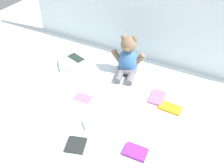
{
  "coord_description": "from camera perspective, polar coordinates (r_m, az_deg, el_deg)",
  "views": [
    {
      "loc": [
        0.5,
        -1.07,
        1.0
      ],
      "look_at": [
        -0.01,
        -0.1,
        0.1
      ],
      "focal_mm": 39.56,
      "sensor_mm": 36.0,
      "label": 1
    }
  ],
  "objects": [
    {
      "name": "book_case_3",
      "position": [
        1.77,
        -11.1,
        4.43
      ],
      "size": [
        0.14,
        0.15,
        0.02
      ],
      "primitive_type": "cube",
      "rotation": [
        0.0,
        0.0,
        0.74
      ],
      "color": "#90A79C",
      "rests_on": "ground_plane"
    },
    {
      "name": "backdrop_drape",
      "position": [
        1.69,
        8.58,
        16.05
      ],
      "size": [
        1.88,
        0.03,
        0.69
      ],
      "primitive_type": "cube",
      "color": "silver",
      "rests_on": "ground_plane"
    },
    {
      "name": "book_case_7",
      "position": [
        1.45,
        13.31,
        -5.39
      ],
      "size": [
        0.13,
        0.08,
        0.01
      ],
      "primitive_type": "cube",
      "rotation": [
        0.0,
        0.0,
        1.54
      ],
      "color": "orange",
      "rests_on": "ground_plane"
    },
    {
      "name": "book_case_2",
      "position": [
        1.34,
        -4.29,
        -8.63
      ],
      "size": [
        0.13,
        0.14,
        0.01
      ],
      "primitive_type": "cube",
      "rotation": [
        0.0,
        0.0,
        2.44
      ],
      "color": "white",
      "rests_on": "ground_plane"
    },
    {
      "name": "teddy_bear",
      "position": [
        1.61,
        3.66,
        5.49
      ],
      "size": [
        0.23,
        0.22,
        0.28
      ],
      "rotation": [
        0.0,
        0.0,
        0.22
      ],
      "color": "#3F72B2",
      "rests_on": "ground_plane"
    },
    {
      "name": "book_case_6",
      "position": [
        1.26,
        -8.49,
        -13.69
      ],
      "size": [
        0.12,
        0.12,
        0.01
      ],
      "primitive_type": "cube",
      "rotation": [
        0.0,
        0.0,
        5.03
      ],
      "color": "#212826",
      "rests_on": "ground_plane"
    },
    {
      "name": "book_case_1",
      "position": [
        1.22,
        5.43,
        -15.36
      ],
      "size": [
        0.11,
        0.08,
        0.02
      ],
      "primitive_type": "cube",
      "rotation": [
        0.0,
        0.0,
        1.62
      ],
      "color": "purple",
      "rests_on": "ground_plane"
    },
    {
      "name": "book_case_4",
      "position": [
        1.84,
        -8.34,
        6.1
      ],
      "size": [
        0.14,
        0.1,
        0.01
      ],
      "primitive_type": "cube",
      "rotation": [
        0.0,
        0.0,
        4.42
      ],
      "color": "#1D2C25",
      "rests_on": "ground_plane"
    },
    {
      "name": "book_case_0",
      "position": [
        1.49,
        -6.72,
        -3.15
      ],
      "size": [
        0.11,
        0.08,
        0.01
      ],
      "primitive_type": "cube",
      "rotation": [
        0.0,
        0.0,
        4.78
      ],
      "color": "#B26D96",
      "rests_on": "ground_plane"
    },
    {
      "name": "ground_plane",
      "position": [
        1.55,
        2.04,
        -0.88
      ],
      "size": [
        3.2,
        3.2,
        0.0
      ],
      "primitive_type": "plane",
      "color": "silver"
    },
    {
      "name": "book_case_5",
      "position": [
        1.5,
        10.42,
        -3.06
      ],
      "size": [
        0.09,
        0.13,
        0.01
      ],
      "primitive_type": "cube",
      "rotation": [
        0.0,
        0.0,
        3.21
      ],
      "color": "#B86691",
      "rests_on": "ground_plane"
    }
  ]
}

